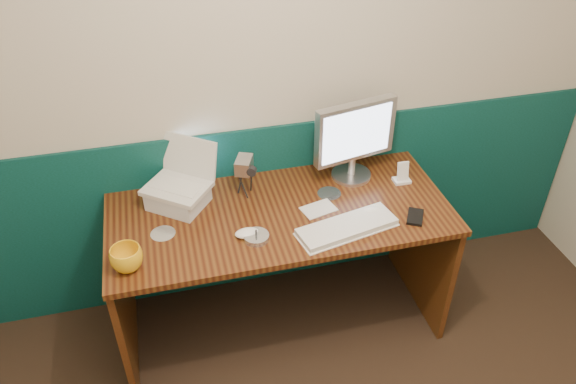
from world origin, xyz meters
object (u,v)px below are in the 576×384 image
object	(u,v)px
laptop	(174,169)
keyboard	(347,228)
desk	(281,270)
mug	(127,259)
monitor	(354,140)
camcorder	(245,178)

from	to	relation	value
laptop	keyboard	xyz separation A→B (m)	(0.71, -0.37, -0.19)
keyboard	laptop	bearing A→B (deg)	140.29
laptop	keyboard	world-z (taller)	laptop
desk	mug	xyz separation A→B (m)	(-0.70, -0.21, 0.43)
monitor	mug	size ratio (longest dim) A/B	3.16
laptop	monitor	bearing A→B (deg)	39.36
desk	laptop	distance (m)	0.75
keyboard	mug	distance (m)	0.95
desk	keyboard	size ratio (longest dim) A/B	3.54
desk	mug	size ratio (longest dim) A/B	12.01
laptop	keyboard	size ratio (longest dim) A/B	0.62
laptop	camcorder	size ratio (longest dim) A/B	1.48
monitor	camcorder	xyz separation A→B (m)	(-0.55, -0.02, -0.12)
keyboard	camcorder	distance (m)	0.55
desk	mug	bearing A→B (deg)	-162.94
desk	monitor	world-z (taller)	monitor
mug	laptop	bearing A→B (deg)	57.77
mug	camcorder	xyz separation A→B (m)	(0.57, 0.39, 0.04)
monitor	keyboard	size ratio (longest dim) A/B	0.93
laptop	desk	bearing A→B (deg)	16.89
laptop	mug	xyz separation A→B (m)	(-0.24, -0.38, -0.15)
desk	laptop	xyz separation A→B (m)	(-0.45, 0.17, 0.58)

